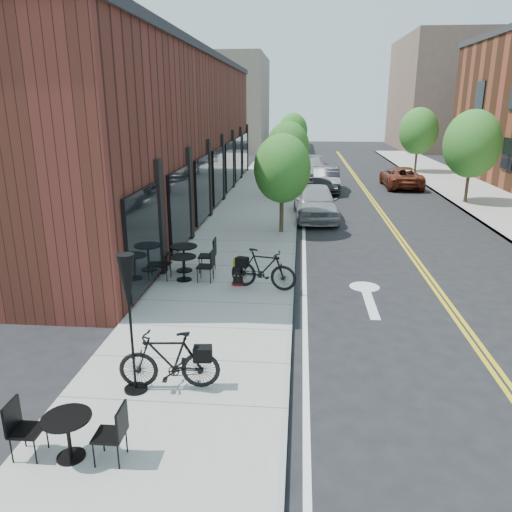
{
  "coord_description": "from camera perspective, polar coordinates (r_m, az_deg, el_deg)",
  "views": [
    {
      "loc": [
        0.1,
        -10.23,
        5.0
      ],
      "look_at": [
        -1.05,
        2.75,
        1.0
      ],
      "focal_mm": 35.0,
      "sensor_mm": 36.0,
      "label": 1
    }
  ],
  "objects": [
    {
      "name": "tree_near_b",
      "position": [
        27.34,
        3.67,
        12.24
      ],
      "size": [
        2.3,
        2.3,
        3.98
      ],
      "color": "#382B1E",
      "rests_on": "sidewalk_near"
    },
    {
      "name": "patio_umbrella",
      "position": [
        8.63,
        -14.38,
        -4.34
      ],
      "size": [
        0.41,
        0.41,
        2.52
      ],
      "color": "black",
      "rests_on": "sidewalk_near"
    },
    {
      "name": "bistro_set_a",
      "position": [
        7.94,
        -20.69,
        -18.23
      ],
      "size": [
        1.61,
        0.7,
        0.87
      ],
      "rotation": [
        0.0,
        0.0,
        0.01
      ],
      "color": "black",
      "rests_on": "sidewalk_near"
    },
    {
      "name": "parked_car_far",
      "position": [
        32.39,
        16.25,
        8.66
      ],
      "size": [
        2.14,
        4.62,
        1.28
      ],
      "primitive_type": "imported",
      "rotation": [
        0.0,
        0.0,
        3.14
      ],
      "color": "maroon",
      "rests_on": "ground"
    },
    {
      "name": "fire_hydrant",
      "position": [
        13.94,
        -2.07,
        -1.72
      ],
      "size": [
        0.41,
        0.41,
        0.83
      ],
      "rotation": [
        0.0,
        0.0,
        0.14
      ],
      "color": "maroon",
      "rests_on": "sidewalk_near"
    },
    {
      "name": "bg_building_right",
      "position": [
        62.31,
        20.79,
        16.95
      ],
      "size": [
        10.0,
        16.0,
        12.0
      ],
      "primitive_type": "cube",
      "color": "brown",
      "rests_on": "ground"
    },
    {
      "name": "parked_car_b",
      "position": [
        29.86,
        7.99,
        8.65
      ],
      "size": [
        1.54,
        4.34,
        1.42
      ],
      "primitive_type": "imported",
      "rotation": [
        0.0,
        0.0,
        -0.01
      ],
      "color": "black",
      "rests_on": "ground"
    },
    {
      "name": "tree_far_c",
      "position": [
        39.22,
        18.09,
        13.42
      ],
      "size": [
        2.8,
        2.8,
        4.62
      ],
      "color": "#382B1E",
      "rests_on": "sidewalk_far"
    },
    {
      "name": "sidewalk_near",
      "position": [
        20.94,
        -0.83,
        3.42
      ],
      "size": [
        4.0,
        70.0,
        0.12
      ],
      "primitive_type": "cube",
      "color": "#9E9B93",
      "rests_on": "ground"
    },
    {
      "name": "building_near",
      "position": [
        25.16,
        -10.43,
        13.38
      ],
      "size": [
        5.0,
        28.0,
        7.0
      ],
      "primitive_type": "cube",
      "color": "#492117",
      "rests_on": "ground"
    },
    {
      "name": "tree_near_d",
      "position": [
        43.3,
        4.26,
        14.1
      ],
      "size": [
        2.4,
        2.4,
        4.11
      ],
      "color": "#382B1E",
      "rests_on": "sidewalk_near"
    },
    {
      "name": "tree_far_b",
      "position": [
        27.65,
        23.48,
        11.67
      ],
      "size": [
        2.8,
        2.8,
        4.62
      ],
      "color": "#382B1E",
      "rests_on": "sidewalk_far"
    },
    {
      "name": "bistro_set_c",
      "position": [
        15.17,
        -8.25,
        0.16
      ],
      "size": [
        1.9,
        0.84,
        1.03
      ],
      "rotation": [
        0.0,
        0.0,
        0.02
      ],
      "color": "black",
      "rests_on": "sidewalk_near"
    },
    {
      "name": "tree_near_c",
      "position": [
        35.33,
        4.02,
        13.02
      ],
      "size": [
        2.1,
        2.1,
        3.67
      ],
      "color": "#382B1E",
      "rests_on": "sidewalk_near"
    },
    {
      "name": "bg_building_left",
      "position": [
        58.79,
        -2.98,
        17.05
      ],
      "size": [
        8.0,
        14.0,
        10.0
      ],
      "primitive_type": "cube",
      "color": "#726656",
      "rests_on": "ground"
    },
    {
      "name": "tree_near_a",
      "position": [
        19.4,
        3.01,
        9.95
      ],
      "size": [
        2.2,
        2.2,
        3.81
      ],
      "color": "#382B1E",
      "rests_on": "sidewalk_near"
    },
    {
      "name": "bistro_set_b",
      "position": [
        14.39,
        -8.29,
        -0.97
      ],
      "size": [
        1.74,
        0.79,
        0.93
      ],
      "rotation": [
        0.0,
        0.0,
        -0.06
      ],
      "color": "black",
      "rests_on": "sidewalk_near"
    },
    {
      "name": "parked_car_a",
      "position": [
        22.54,
        6.8,
        6.15
      ],
      "size": [
        2.08,
        4.65,
        1.55
      ],
      "primitive_type": "imported",
      "rotation": [
        0.0,
        0.0,
        0.06
      ],
      "color": "#929399",
      "rests_on": "ground"
    },
    {
      "name": "parked_car_c",
      "position": [
        34.61,
        6.28,
        9.88
      ],
      "size": [
        2.15,
        5.05,
        1.45
      ],
      "primitive_type": "imported",
      "rotation": [
        0.0,
        0.0,
        -0.02
      ],
      "color": "#A2A2A6",
      "rests_on": "ground"
    },
    {
      "name": "bicycle_left",
      "position": [
        9.12,
        -9.89,
        -11.65
      ],
      "size": [
        1.84,
        0.67,
        1.08
      ],
      "primitive_type": "imported",
      "rotation": [
        0.0,
        0.0,
        -1.48
      ],
      "color": "black",
      "rests_on": "sidewalk_near"
    },
    {
      "name": "bicycle_right",
      "position": [
        13.58,
        0.83,
        -1.5
      ],
      "size": [
        1.93,
        0.95,
        1.12
      ],
      "primitive_type": "imported",
      "rotation": [
        0.0,
        0.0,
        1.33
      ],
      "color": "black",
      "rests_on": "sidewalk_near"
    },
    {
      "name": "ground",
      "position": [
        11.39,
        4.12,
        -9.03
      ],
      "size": [
        120.0,
        120.0,
        0.0
      ],
      "primitive_type": "plane",
      "color": "black",
      "rests_on": "ground"
    }
  ]
}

